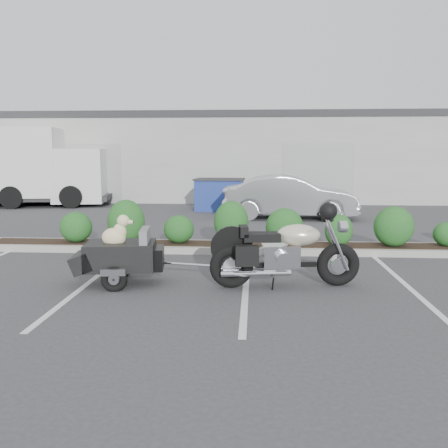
# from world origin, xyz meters

# --- Properties ---
(ground) EXTENTS (90.00, 90.00, 0.00)m
(ground) POSITION_xyz_m (0.00, 0.00, 0.00)
(ground) COLOR #38383A
(ground) RESTS_ON ground
(planter_kerb) EXTENTS (12.00, 1.00, 0.15)m
(planter_kerb) POSITION_xyz_m (1.00, 2.20, 0.07)
(planter_kerb) COLOR #9E9E93
(planter_kerb) RESTS_ON ground
(building) EXTENTS (26.00, 10.00, 4.00)m
(building) POSITION_xyz_m (0.00, 17.00, 2.00)
(building) COLOR #9EA099
(building) RESTS_ON ground
(motorcycle) EXTENTS (2.52, 0.96, 1.45)m
(motorcycle) POSITION_xyz_m (1.85, -0.69, 0.58)
(motorcycle) COLOR black
(motorcycle) RESTS_ON ground
(pet_trailer) EXTENTS (2.04, 1.15, 1.20)m
(pet_trailer) POSITION_xyz_m (-0.94, -0.67, 0.51)
(pet_trailer) COLOR black
(pet_trailer) RESTS_ON ground
(sedan) EXTENTS (4.52, 1.72, 1.47)m
(sedan) POSITION_xyz_m (2.52, 7.63, 0.74)
(sedan) COLOR #B7B9BF
(sedan) RESTS_ON ground
(dumpster) EXTENTS (1.95, 1.40, 1.23)m
(dumpster) POSITION_xyz_m (-0.03, 9.77, 0.62)
(dumpster) COLOR navy
(dumpster) RESTS_ON ground
(delivery_truck) EXTENTS (7.30, 3.39, 3.22)m
(delivery_truck) POSITION_xyz_m (-8.33, 10.87, 1.54)
(delivery_truck) COLOR silver
(delivery_truck) RESTS_ON ground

